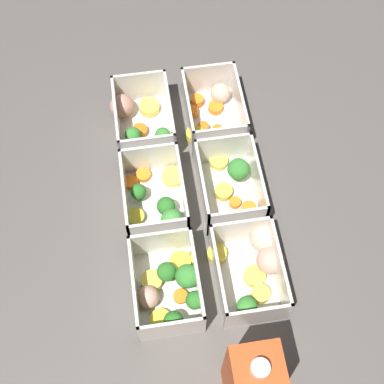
{
  "coord_description": "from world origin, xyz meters",
  "views": [
    {
      "loc": [
        0.43,
        -0.07,
        0.86
      ],
      "look_at": [
        0.0,
        0.0,
        0.03
      ],
      "focal_mm": 50.0,
      "sensor_mm": 36.0,
      "label": 1
    }
  ],
  "objects_px": {
    "juice_carton": "(252,381)",
    "container_far_right": "(255,267)",
    "container_near_center": "(155,201)",
    "container_near_left": "(141,120)",
    "container_near_right": "(169,288)",
    "container_far_center": "(231,184)",
    "container_far_left": "(213,111)"
  },
  "relations": [
    {
      "from": "container_near_left",
      "to": "container_far_left",
      "type": "height_order",
      "value": "same"
    },
    {
      "from": "container_near_right",
      "to": "container_far_right",
      "type": "relative_size",
      "value": 0.94
    },
    {
      "from": "container_near_center",
      "to": "container_far_center",
      "type": "distance_m",
      "value": 0.14
    },
    {
      "from": "container_far_center",
      "to": "container_far_right",
      "type": "xyz_separation_m",
      "value": [
        0.16,
        0.01,
        -0.0
      ]
    },
    {
      "from": "container_far_left",
      "to": "container_far_right",
      "type": "xyz_separation_m",
      "value": [
        0.32,
        0.01,
        0.0
      ]
    },
    {
      "from": "container_near_center",
      "to": "container_far_center",
      "type": "relative_size",
      "value": 0.92
    },
    {
      "from": "container_near_left",
      "to": "juice_carton",
      "type": "xyz_separation_m",
      "value": [
        0.5,
        0.1,
        0.07
      ]
    },
    {
      "from": "container_near_right",
      "to": "juice_carton",
      "type": "relative_size",
      "value": 0.74
    },
    {
      "from": "container_far_left",
      "to": "container_near_left",
      "type": "bearing_deg",
      "value": -88.79
    },
    {
      "from": "container_near_center",
      "to": "container_far_right",
      "type": "height_order",
      "value": "same"
    },
    {
      "from": "container_near_right",
      "to": "container_far_right",
      "type": "xyz_separation_m",
      "value": [
        -0.01,
        0.14,
        -0.0
      ]
    },
    {
      "from": "container_near_right",
      "to": "container_far_center",
      "type": "relative_size",
      "value": 0.87
    },
    {
      "from": "container_near_left",
      "to": "container_far_right",
      "type": "relative_size",
      "value": 0.97
    },
    {
      "from": "juice_carton",
      "to": "container_far_right",
      "type": "bearing_deg",
      "value": 164.99
    },
    {
      "from": "container_far_right",
      "to": "juice_carton",
      "type": "bearing_deg",
      "value": -15.01
    },
    {
      "from": "container_near_right",
      "to": "container_far_left",
      "type": "height_order",
      "value": "same"
    },
    {
      "from": "container_near_right",
      "to": "juice_carton",
      "type": "distance_m",
      "value": 0.2
    },
    {
      "from": "container_near_center",
      "to": "container_far_center",
      "type": "bearing_deg",
      "value": 95.65
    },
    {
      "from": "container_near_center",
      "to": "juice_carton",
      "type": "bearing_deg",
      "value": 16.73
    },
    {
      "from": "container_far_right",
      "to": "juice_carton",
      "type": "relative_size",
      "value": 0.79
    },
    {
      "from": "container_near_right",
      "to": "container_far_center",
      "type": "xyz_separation_m",
      "value": [
        -0.17,
        0.13,
        0.0
      ]
    },
    {
      "from": "container_near_left",
      "to": "container_near_center",
      "type": "relative_size",
      "value": 0.98
    },
    {
      "from": "container_near_left",
      "to": "container_far_right",
      "type": "xyz_separation_m",
      "value": [
        0.32,
        0.15,
        -0.0
      ]
    },
    {
      "from": "container_near_left",
      "to": "container_near_right",
      "type": "distance_m",
      "value": 0.33
    },
    {
      "from": "container_far_right",
      "to": "juice_carton",
      "type": "height_order",
      "value": "juice_carton"
    },
    {
      "from": "container_near_left",
      "to": "container_near_center",
      "type": "distance_m",
      "value": 0.17
    },
    {
      "from": "container_near_center",
      "to": "container_far_left",
      "type": "xyz_separation_m",
      "value": [
        -0.18,
        0.13,
        -0.0
      ]
    },
    {
      "from": "container_near_center",
      "to": "container_near_right",
      "type": "xyz_separation_m",
      "value": [
        0.16,
        0.0,
        -0.0
      ]
    },
    {
      "from": "container_near_right",
      "to": "container_far_right",
      "type": "height_order",
      "value": "same"
    },
    {
      "from": "container_near_right",
      "to": "container_far_center",
      "type": "distance_m",
      "value": 0.22
    },
    {
      "from": "container_far_center",
      "to": "juice_carton",
      "type": "xyz_separation_m",
      "value": [
        0.34,
        -0.04,
        0.07
      ]
    },
    {
      "from": "container_far_center",
      "to": "juice_carton",
      "type": "relative_size",
      "value": 0.85
    }
  ]
}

